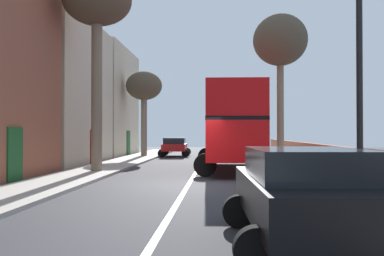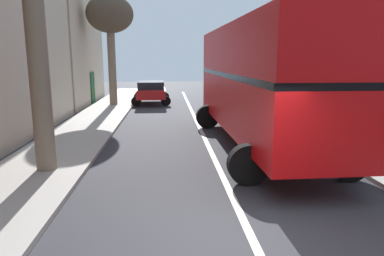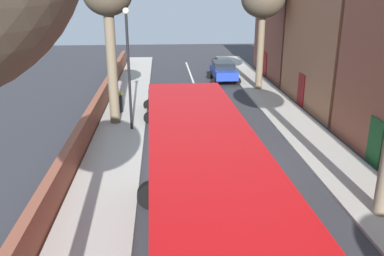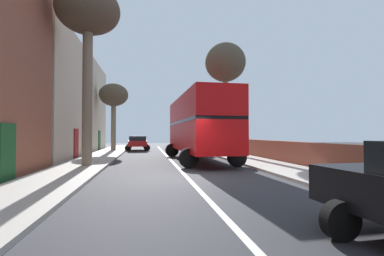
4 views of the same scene
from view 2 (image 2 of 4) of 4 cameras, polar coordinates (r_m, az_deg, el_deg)
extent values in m
plane|color=#333338|center=(6.05, 10.48, -18.73)|extent=(84.00, 84.00, 0.00)
cube|color=silver|center=(6.05, 10.48, -18.70)|extent=(0.16, 54.00, 0.01)
cube|color=maroon|center=(15.64, -22.92, 3.17)|extent=(0.08, 1.10, 2.10)
cube|color=beige|center=(25.32, -20.91, 13.82)|extent=(4.00, 9.22, 8.93)
cube|color=#194C23|center=(24.86, -15.85, 6.30)|extent=(0.08, 1.10, 2.10)
cube|color=red|center=(12.04, 10.97, 4.09)|extent=(2.76, 10.44, 1.70)
cube|color=black|center=(11.96, 11.14, 8.52)|extent=(2.78, 10.34, 0.16)
cube|color=red|center=(11.95, 11.30, 12.49)|extent=(2.76, 10.44, 1.50)
cube|color=black|center=(17.03, 6.09, 6.56)|extent=(2.20, 0.12, 1.19)
cylinder|color=black|center=(15.34, 2.53, 1.83)|extent=(1.01, 0.33, 1.00)
cylinder|color=black|center=(15.90, 11.71, 1.94)|extent=(1.01, 0.33, 1.00)
cylinder|color=black|center=(8.58, 9.08, -5.87)|extent=(1.01, 0.33, 1.00)
cylinder|color=black|center=(9.54, 24.21, -5.00)|extent=(1.01, 0.33, 1.00)
cube|color=#AD1919|center=(23.91, -6.65, 5.76)|extent=(1.98, 4.34, 0.55)
cube|color=black|center=(23.66, -6.69, 6.96)|extent=(1.77, 2.41, 0.48)
cylinder|color=black|center=(25.31, -8.74, 5.01)|extent=(0.65, 0.24, 0.64)
cylinder|color=black|center=(25.28, -4.46, 5.10)|extent=(0.65, 0.24, 0.64)
cylinder|color=black|center=(22.67, -9.05, 4.29)|extent=(0.65, 0.24, 0.64)
cylinder|color=black|center=(22.65, -4.28, 4.39)|extent=(0.65, 0.24, 0.64)
cylinder|color=#7A6B56|center=(22.87, -12.87, 9.97)|extent=(0.48, 0.48, 4.98)
ellipsoid|color=#4C4233|center=(23.03, -13.21, 17.61)|extent=(2.87, 2.87, 2.29)
cylinder|color=#7A6B56|center=(9.76, -24.15, 15.14)|extent=(0.50, 0.50, 7.42)
cylinder|color=#7A6B56|center=(17.71, 17.54, 12.70)|extent=(0.44, 0.44, 6.99)
camera|label=1|loc=(10.22, 160.89, -17.08)|focal=38.67mm
camera|label=3|loc=(21.40, 7.45, 22.58)|focal=37.69mm
camera|label=4|loc=(5.73, 177.96, -24.21)|focal=25.48mm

